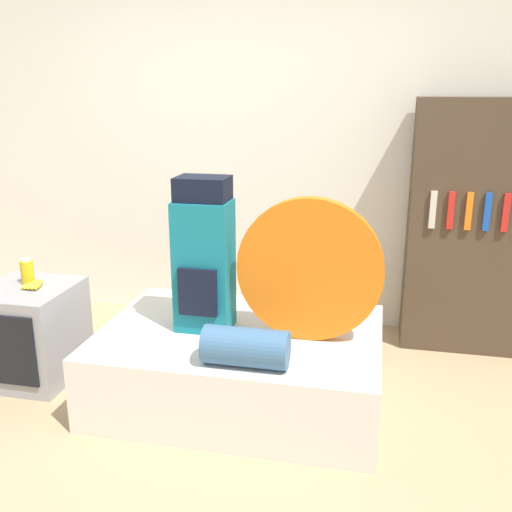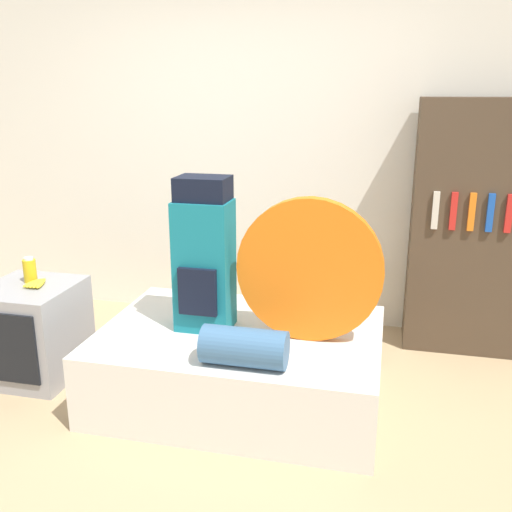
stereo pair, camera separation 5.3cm
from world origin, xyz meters
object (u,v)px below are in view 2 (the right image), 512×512
backpack (204,257)px  bookshelf (475,228)px  sleeping_roll (244,347)px  tent_bag (309,270)px  television (33,331)px  canister (30,270)px

backpack → bookshelf: bearing=34.0°
sleeping_roll → tent_bag: bearing=56.6°
tent_bag → sleeping_roll: size_ratio=1.85×
backpack → sleeping_roll: 0.63m
tent_bag → television: 1.81m
tent_bag → canister: bearing=177.9°
tent_bag → bookshelf: bookshelf is taller
backpack → bookshelf: size_ratio=0.51×
canister → bookshelf: (2.73, 1.01, 0.18)m
backpack → canister: (-1.16, 0.05, -0.18)m
sleeping_roll → television: 1.54m
canister → bookshelf: bearing=20.3°
sleeping_roll → backpack: bearing=129.2°
sleeping_roll → bookshelf: size_ratio=0.25×
sleeping_roll → bookshelf: (1.23, 1.47, 0.33)m
tent_bag → television: tent_bag is taller
backpack → bookshelf: (1.57, 1.06, 0.00)m
canister → bookshelf: size_ratio=0.09×
canister → backpack: bearing=-2.3°
tent_bag → canister: size_ratio=4.96×
television → canister: bearing=110.9°
sleeping_roll → canister: bearing=162.9°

